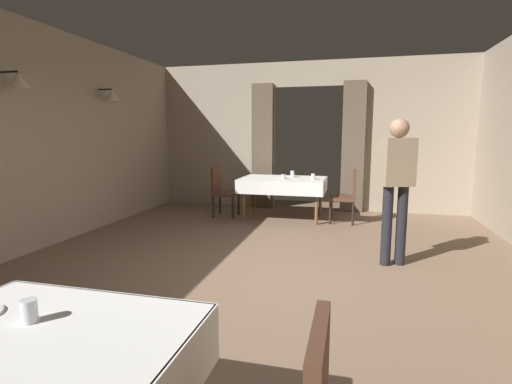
# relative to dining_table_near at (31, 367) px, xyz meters

# --- Properties ---
(ground) EXTENTS (10.08, 10.08, 0.00)m
(ground) POSITION_rel_dining_table_near_xyz_m (0.26, 2.67, -0.65)
(ground) COLOR #7A604C
(wall_left) EXTENTS (0.49, 8.40, 3.00)m
(wall_left) POSITION_rel_dining_table_near_xyz_m (-2.94, 2.67, 0.86)
(wall_left) COLOR gray
(wall_left) RESTS_ON ground
(wall_back) EXTENTS (6.40, 0.27, 3.00)m
(wall_back) POSITION_rel_dining_table_near_xyz_m (0.26, 6.85, 0.87)
(wall_back) COLOR gray
(wall_back) RESTS_ON ground
(dining_table_near) EXTENTS (1.18, 1.00, 0.75)m
(dining_table_near) POSITION_rel_dining_table_near_xyz_m (0.00, 0.00, 0.00)
(dining_table_near) COLOR brown
(dining_table_near) RESTS_ON ground
(dining_table_mid) EXTENTS (1.54, 1.02, 0.75)m
(dining_table_mid) POSITION_rel_dining_table_near_xyz_m (-0.05, 5.78, 0.02)
(dining_table_mid) COLOR brown
(dining_table_mid) RESTS_ON ground
(chair_mid_left) EXTENTS (0.44, 0.44, 0.93)m
(chair_mid_left) POSITION_rel_dining_table_near_xyz_m (-1.20, 5.67, -0.14)
(chair_mid_left) COLOR black
(chair_mid_left) RESTS_ON ground
(chair_mid_right) EXTENTS (0.44, 0.44, 0.93)m
(chair_mid_right) POSITION_rel_dining_table_near_xyz_m (1.11, 5.67, -0.14)
(chair_mid_right) COLOR black
(chair_mid_right) RESTS_ON ground
(glass_near_b) EXTENTS (0.07, 0.07, 0.10)m
(glass_near_b) POSITION_rel_dining_table_near_xyz_m (-0.13, 0.13, 0.15)
(glass_near_b) COLOR silver
(glass_near_b) RESTS_ON dining_table_near
(glass_mid_a) EXTENTS (0.08, 0.08, 0.08)m
(glass_mid_a) POSITION_rel_dining_table_near_xyz_m (-0.02, 5.64, 0.14)
(glass_mid_a) COLOR silver
(glass_mid_a) RESTS_ON dining_table_mid
(glass_mid_b) EXTENTS (0.07, 0.07, 0.11)m
(glass_mid_b) POSITION_rel_dining_table_near_xyz_m (0.51, 5.64, 0.15)
(glass_mid_b) COLOR silver
(glass_mid_b) RESTS_ON dining_table_mid
(glass_mid_c) EXTENTS (0.07, 0.07, 0.12)m
(glass_mid_c) POSITION_rel_dining_table_near_xyz_m (0.10, 5.95, 0.16)
(glass_mid_c) COLOR silver
(glass_mid_c) RESTS_ON dining_table_mid
(person_waiter_by_doorway) EXTENTS (0.41, 0.33, 1.72)m
(person_waiter_by_doorway) POSITION_rel_dining_table_near_xyz_m (1.68, 3.55, 0.37)
(person_waiter_by_doorway) COLOR black
(person_waiter_by_doorway) RESTS_ON ground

